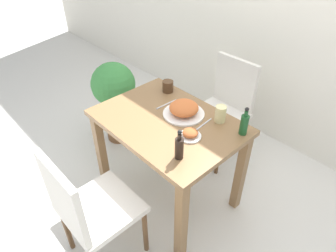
% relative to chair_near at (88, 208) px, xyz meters
% --- Properties ---
extents(ground_plane, '(16.00, 16.00, 0.00)m').
position_rel_chair_near_xyz_m(ground_plane, '(-0.08, 0.70, -0.50)').
color(ground_plane, silver).
extents(dining_table, '(0.97, 0.70, 0.73)m').
position_rel_chair_near_xyz_m(dining_table, '(-0.08, 0.70, 0.11)').
color(dining_table, olive).
rests_on(dining_table, ground_plane).
extents(chair_near, '(0.42, 0.42, 0.89)m').
position_rel_chair_near_xyz_m(chair_near, '(0.00, 0.00, 0.00)').
color(chair_near, silver).
rests_on(chair_near, ground_plane).
extents(chair_far, '(0.42, 0.42, 0.89)m').
position_rel_chair_near_xyz_m(chair_far, '(-0.14, 1.42, 0.00)').
color(chair_far, silver).
rests_on(chair_far, ground_plane).
extents(food_plate, '(0.28, 0.28, 0.10)m').
position_rel_chair_near_xyz_m(food_plate, '(-0.05, 0.82, 0.27)').
color(food_plate, white).
rests_on(food_plate, dining_table).
extents(side_plate, '(0.14, 0.14, 0.05)m').
position_rel_chair_near_xyz_m(side_plate, '(0.15, 0.68, 0.25)').
color(side_plate, white).
rests_on(side_plate, dining_table).
extents(drink_cup, '(0.08, 0.08, 0.09)m').
position_rel_chair_near_xyz_m(drink_cup, '(-0.35, 0.96, 0.27)').
color(drink_cup, '#4C331E').
rests_on(drink_cup, dining_table).
extents(juice_glass, '(0.07, 0.07, 0.11)m').
position_rel_chair_near_xyz_m(juice_glass, '(0.17, 0.94, 0.29)').
color(juice_glass, beige).
rests_on(juice_glass, dining_table).
extents(sauce_bottle, '(0.05, 0.05, 0.20)m').
position_rel_chair_near_xyz_m(sauce_bottle, '(0.23, 0.50, 0.31)').
color(sauce_bottle, black).
rests_on(sauce_bottle, dining_table).
extents(condiment_bottle, '(0.05, 0.05, 0.20)m').
position_rel_chair_near_xyz_m(condiment_bottle, '(0.35, 0.94, 0.31)').
color(condiment_bottle, '#194C23').
rests_on(condiment_bottle, dining_table).
extents(fork_utensil, '(0.02, 0.19, 0.00)m').
position_rel_chair_near_xyz_m(fork_utensil, '(-0.22, 0.82, 0.23)').
color(fork_utensil, silver).
rests_on(fork_utensil, dining_table).
extents(spoon_utensil, '(0.03, 0.19, 0.00)m').
position_rel_chair_near_xyz_m(spoon_utensil, '(0.12, 0.82, 0.23)').
color(spoon_utensil, silver).
rests_on(spoon_utensil, dining_table).
extents(potted_plant_left, '(0.40, 0.40, 0.80)m').
position_rel_chair_near_xyz_m(potted_plant_left, '(-0.94, 0.84, 0.01)').
color(potted_plant_left, brown).
rests_on(potted_plant_left, ground_plane).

